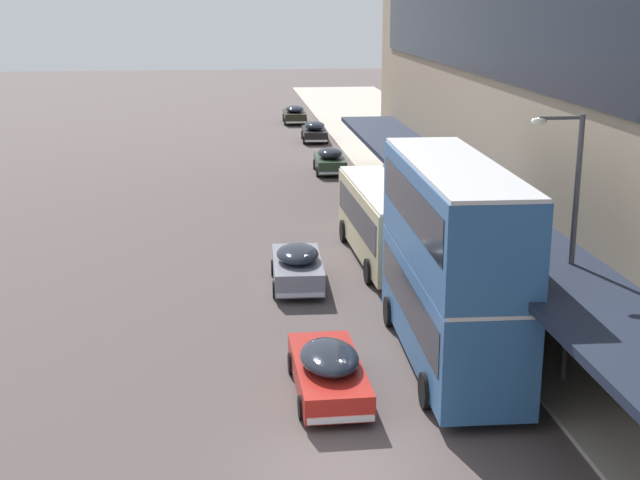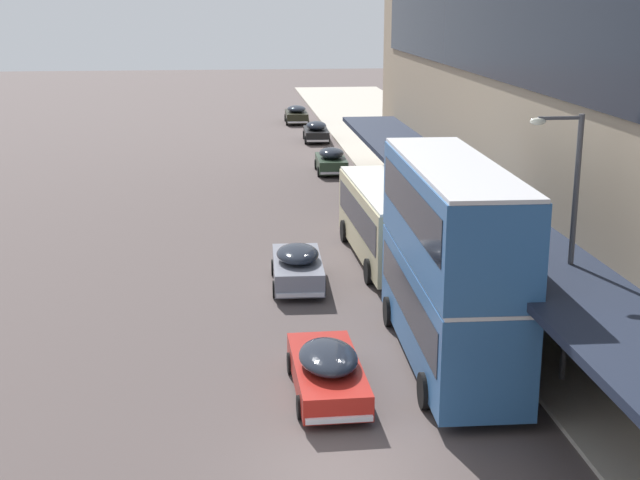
% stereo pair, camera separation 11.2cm
% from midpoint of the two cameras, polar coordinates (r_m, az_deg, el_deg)
% --- Properties ---
extents(ground, '(240.00, 240.00, 0.00)m').
position_cam_midpoint_polar(ground, '(21.66, 1.26, -14.59)').
color(ground, '#504543').
extents(transit_bus_kerbside_front, '(2.98, 9.66, 3.20)m').
position_cam_midpoint_polar(transit_bus_kerbside_front, '(37.31, 4.37, 1.38)').
color(transit_bus_kerbside_front, tan).
rests_on(transit_bus_kerbside_front, ground).
extents(transit_bus_kerbside_rear, '(2.95, 9.82, 6.18)m').
position_cam_midpoint_polar(transit_bus_kerbside_rear, '(26.62, 8.44, -1.15)').
color(transit_bus_kerbside_rear, '#2F5E97').
rests_on(transit_bus_kerbside_rear, ground).
extents(sedan_trailing_mid, '(2.01, 4.30, 1.61)m').
position_cam_midpoint_polar(sedan_trailing_mid, '(56.48, 0.78, 5.11)').
color(sedan_trailing_mid, '#273A28').
rests_on(sedan_trailing_mid, ground).
extents(sedan_second_near, '(2.04, 4.99, 1.47)m').
position_cam_midpoint_polar(sedan_second_near, '(25.14, 0.60, -8.29)').
color(sedan_second_near, '#AD1F18').
rests_on(sedan_second_near, ground).
extents(sedan_trailing_near, '(2.09, 4.72, 1.62)m').
position_cam_midpoint_polar(sedan_trailing_near, '(34.24, -1.36, -1.66)').
color(sedan_trailing_near, slate).
rests_on(sedan_trailing_near, ground).
extents(sedan_lead_near, '(2.06, 4.56, 1.57)m').
position_cam_midpoint_polar(sedan_lead_near, '(79.12, -1.48, 8.04)').
color(sedan_lead_near, black).
rests_on(sedan_lead_near, ground).
extents(sedan_oncoming_rear, '(2.03, 4.48, 1.57)m').
position_cam_midpoint_polar(sedan_oncoming_rear, '(68.98, -0.20, 6.96)').
color(sedan_oncoming_rear, black).
rests_on(sedan_oncoming_rear, ground).
extents(pedestrian_at_kerb, '(0.37, 0.58, 1.86)m').
position_cam_midpoint_polar(pedestrian_at_kerb, '(28.27, 13.94, -5.05)').
color(pedestrian_at_kerb, black).
rests_on(pedestrian_at_kerb, sidewalk_kerb).
extents(street_lamp, '(1.50, 0.28, 7.63)m').
position_cam_midpoint_polar(street_lamp, '(25.48, 15.67, 0.52)').
color(street_lamp, '#4C4C51').
rests_on(street_lamp, sidewalk_kerb).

